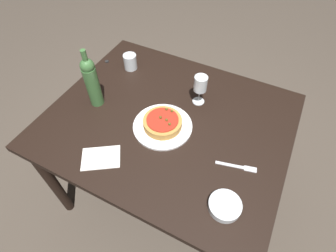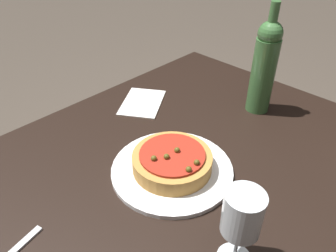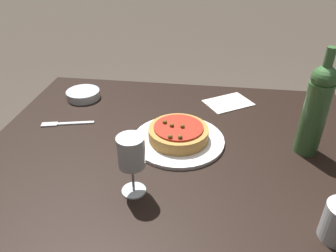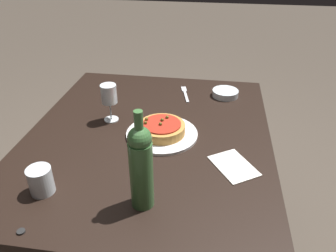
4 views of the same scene
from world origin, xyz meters
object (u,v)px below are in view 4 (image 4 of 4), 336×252
at_px(wine_glass, 109,95).
at_px(water_cup, 41,181).
at_px(pizza, 162,129).
at_px(fork, 185,93).
at_px(side_bowl, 225,93).
at_px(bottle_cap, 21,232).
at_px(dining_table, 149,152).
at_px(wine_bottle, 141,166).
at_px(dinner_plate, 162,134).

distance_m(wine_glass, water_cup, 0.50).
height_order(pizza, fork, pizza).
bearing_deg(pizza, fork, 172.65).
distance_m(side_bowl, bottle_cap, 1.14).
relative_size(pizza, wine_glass, 1.13).
distance_m(dining_table, wine_bottle, 0.47).
bearing_deg(dinner_plate, wine_bottle, 0.95).
relative_size(wine_bottle, bottle_cap, 13.89).
xyz_separation_m(water_cup, side_bowl, (-0.81, 0.59, -0.03)).
height_order(pizza, side_bowl, pizza).
bearing_deg(wine_glass, water_cup, -9.69).
distance_m(wine_glass, fork, 0.46).
distance_m(dining_table, side_bowl, 0.54).
distance_m(dining_table, pizza, 0.14).
xyz_separation_m(pizza, wine_bottle, (0.40, 0.01, 0.12)).
bearing_deg(dinner_plate, wine_glass, -111.10).
height_order(wine_glass, wine_bottle, wine_bottle).
bearing_deg(dining_table, water_cup, -34.46).
relative_size(wine_glass, wine_bottle, 0.52).
xyz_separation_m(side_bowl, bottle_cap, (0.98, -0.58, -0.01)).
height_order(dining_table, pizza, pizza).
bearing_deg(fork, wine_glass, 123.44).
distance_m(pizza, wine_glass, 0.28).
relative_size(dinner_plate, pizza, 1.54).
bearing_deg(fork, bottle_cap, 145.97).
bearing_deg(wine_bottle, side_bowl, 162.70).
height_order(water_cup, side_bowl, water_cup).
bearing_deg(water_cup, pizza, 139.85).
bearing_deg(pizza, side_bowl, 148.21).
distance_m(dinner_plate, bottle_cap, 0.64).
xyz_separation_m(dinner_plate, fork, (-0.42, 0.05, -0.00)).
xyz_separation_m(wine_bottle, bottle_cap, (0.17, -0.32, -0.15)).
xyz_separation_m(water_cup, bottle_cap, (0.17, 0.02, -0.04)).
bearing_deg(wine_glass, dining_table, 64.09).
height_order(pizza, water_cup, water_cup).
distance_m(water_cup, side_bowl, 1.01).
bearing_deg(dining_table, wine_bottle, 9.35).
relative_size(dinner_plate, side_bowl, 2.24).
bearing_deg(wine_bottle, wine_glass, -152.62).
distance_m(wine_bottle, water_cup, 0.35).
bearing_deg(wine_glass, dinner_plate, 68.90).
distance_m(dinner_plate, water_cup, 0.52).
xyz_separation_m(dinner_plate, water_cup, (0.39, -0.33, 0.04)).
relative_size(dinner_plate, wine_glass, 1.74).
distance_m(wine_glass, wine_bottle, 0.55).
bearing_deg(water_cup, wine_bottle, 89.43).
relative_size(wine_glass, water_cup, 1.85).
bearing_deg(wine_glass, pizza, 68.91).
bearing_deg(side_bowl, wine_bottle, -17.30).
distance_m(wine_bottle, bottle_cap, 0.39).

